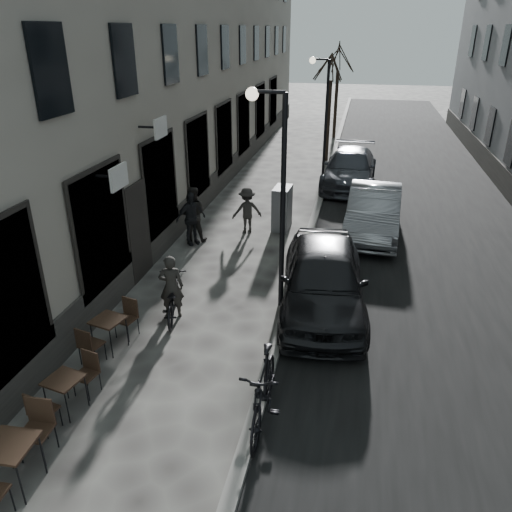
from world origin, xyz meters
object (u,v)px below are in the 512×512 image
at_px(bistro_set_a, 13,461).
at_px(bicycle, 172,298).
at_px(pedestrian_near, 193,214).
at_px(bistro_set_c, 109,331).
at_px(car_far, 350,168).
at_px(car_near, 323,278).
at_px(tree_far, 339,57).
at_px(utility_cabinet, 282,208).
at_px(tree_near, 332,63).
at_px(pedestrian_mid, 247,210).
at_px(bistro_set_b, 66,391).
at_px(pedestrian_far, 191,219).
at_px(car_mid, 374,211).
at_px(streetlamp_far, 323,105).
at_px(moped, 263,391).

relative_size(bistro_set_a, bicycle, 0.92).
bearing_deg(pedestrian_near, bistro_set_c, 80.72).
bearing_deg(car_far, bicycle, -104.50).
distance_m(bicycle, car_near, 3.57).
height_order(tree_far, utility_cabinet, tree_far).
bearing_deg(pedestrian_near, tree_far, -111.52).
relative_size(tree_far, bistro_set_c, 3.76).
distance_m(tree_far, car_near, 21.36).
height_order(tree_near, bicycle, tree_near).
relative_size(tree_far, bistro_set_a, 3.44).
relative_size(bicycle, pedestrian_mid, 1.19).
bearing_deg(bistro_set_b, pedestrian_far, 103.98).
bearing_deg(car_mid, bistro_set_a, -111.38).
bearing_deg(pedestrian_far, pedestrian_near, 52.21).
relative_size(streetlamp_far, moped, 2.34).
distance_m(streetlamp_far, bistro_set_b, 16.93).
height_order(tree_far, bistro_set_b, tree_far).
xyz_separation_m(utility_cabinet, moped, (1.15, -9.11, -0.06)).
bearing_deg(pedestrian_mid, car_mid, 166.07).
bearing_deg(pedestrian_near, tree_near, -116.81).
bearing_deg(car_mid, pedestrian_mid, -166.90).
relative_size(tree_far, bistro_set_b, 3.95).
bearing_deg(bistro_set_b, tree_near, 93.26).
xyz_separation_m(tree_near, pedestrian_far, (-3.25, -11.79, -3.83)).
relative_size(tree_far, bicycle, 3.15).
height_order(bistro_set_b, car_near, car_near).
bearing_deg(tree_near, car_near, -85.80).
bearing_deg(car_far, bistro_set_b, -103.20).
height_order(utility_cabinet, pedestrian_far, pedestrian_far).
xyz_separation_m(bistro_set_b, car_near, (4.08, 4.46, 0.40)).
bearing_deg(car_near, moped, -104.52).
distance_m(bistro_set_a, car_near, 7.25).
relative_size(streetlamp_far, tree_near, 0.89).
bearing_deg(car_far, tree_near, 109.69).
bearing_deg(moped, tree_far, 90.03).
distance_m(bistro_set_a, pedestrian_mid, 10.66).
height_order(tree_far, bicycle, tree_far).
distance_m(pedestrian_far, car_far, 8.76).
bearing_deg(car_far, pedestrian_mid, -114.03).
distance_m(bistro_set_a, pedestrian_far, 9.29).
height_order(streetlamp_far, moped, streetlamp_far).
distance_m(tree_near, car_mid, 10.73).
relative_size(utility_cabinet, car_far, 0.28).
bearing_deg(bistro_set_c, car_near, 45.57).
bearing_deg(bicycle, car_near, -177.56).
height_order(bistro_set_c, pedestrian_mid, pedestrian_mid).
height_order(pedestrian_far, car_mid, pedestrian_far).
bearing_deg(car_far, streetlamp_far, 139.35).
bearing_deg(tree_far, streetlamp_far, -90.46).
bearing_deg(bistro_set_b, pedestrian_mid, 94.31).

